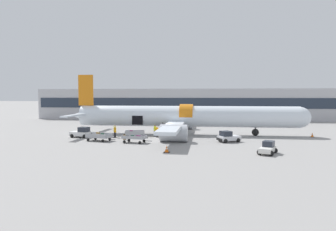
# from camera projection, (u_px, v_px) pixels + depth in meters

# --- Properties ---
(ground_plane) EXTENTS (500.00, 500.00, 0.00)m
(ground_plane) POSITION_uv_depth(u_px,v_px,m) (164.00, 138.00, 43.06)
(ground_plane) COLOR gray
(terminal_strip) EXTENTS (75.59, 13.05, 7.81)m
(terminal_strip) POSITION_uv_depth(u_px,v_px,m) (184.00, 104.00, 80.17)
(terminal_strip) COLOR #B2B2B7
(terminal_strip) RESTS_ON ground_plane
(airplane) EXTENTS (37.68, 29.85, 9.55)m
(airplane) POSITION_uv_depth(u_px,v_px,m) (183.00, 117.00, 47.21)
(airplane) COLOR silver
(airplane) RESTS_ON ground_plane
(baggage_tug_lead) EXTENTS (3.31, 2.27, 1.53)m
(baggage_tug_lead) POSITION_uv_depth(u_px,v_px,m) (82.00, 133.00, 44.19)
(baggage_tug_lead) COLOR white
(baggage_tug_lead) RESTS_ON ground_plane
(baggage_tug_mid) EXTENTS (3.28, 2.73, 1.47)m
(baggage_tug_mid) POSITION_uv_depth(u_px,v_px,m) (228.00, 137.00, 39.84)
(baggage_tug_mid) COLOR silver
(baggage_tug_mid) RESTS_ON ground_plane
(baggage_tug_rear) EXTENTS (2.41, 3.10, 1.34)m
(baggage_tug_rear) POSITION_uv_depth(u_px,v_px,m) (268.00, 148.00, 31.79)
(baggage_tug_rear) COLOR silver
(baggage_tug_rear) RESTS_ON ground_plane
(baggage_cart_loading) EXTENTS (3.85, 2.22, 1.06)m
(baggage_cart_loading) POSITION_uv_depth(u_px,v_px,m) (135.00, 134.00, 44.14)
(baggage_cart_loading) COLOR #999BA0
(baggage_cart_loading) RESTS_ON ground_plane
(baggage_cart_queued) EXTENTS (4.31, 2.58, 1.15)m
(baggage_cart_queued) POSITION_uv_depth(u_px,v_px,m) (100.00, 137.00, 40.70)
(baggage_cart_queued) COLOR #999BA0
(baggage_cart_queued) RESTS_ON ground_plane
(baggage_cart_empty) EXTENTS (4.09, 2.16, 1.05)m
(baggage_cart_empty) POSITION_uv_depth(u_px,v_px,m) (135.00, 139.00, 39.01)
(baggage_cart_empty) COLOR #999BA0
(baggage_cart_empty) RESTS_ON ground_plane
(ground_crew_loader_a) EXTENTS (0.53, 0.55, 1.69)m
(ground_crew_loader_a) POSITION_uv_depth(u_px,v_px,m) (115.00, 130.00, 45.95)
(ground_crew_loader_a) COLOR #1E2338
(ground_crew_loader_a) RESTS_ON ground_plane
(ground_crew_loader_b) EXTENTS (0.53, 0.53, 1.66)m
(ground_crew_loader_b) POSITION_uv_depth(u_px,v_px,m) (115.00, 132.00, 43.94)
(ground_crew_loader_b) COLOR black
(ground_crew_loader_b) RESTS_ON ground_plane
(ground_crew_driver) EXTENTS (0.56, 0.56, 1.75)m
(ground_crew_driver) POSITION_uv_depth(u_px,v_px,m) (155.00, 130.00, 45.13)
(ground_crew_driver) COLOR #1E2338
(ground_crew_driver) RESTS_ON ground_plane
(ground_crew_supervisor) EXTENTS (0.58, 0.41, 1.66)m
(ground_crew_supervisor) POSITION_uv_depth(u_px,v_px,m) (157.00, 131.00, 44.17)
(ground_crew_supervisor) COLOR #2D2D33
(ground_crew_supervisor) RESTS_ON ground_plane
(suitcase_on_tarmac_upright) EXTENTS (0.36, 0.30, 0.82)m
(suitcase_on_tarmac_upright) POSITION_uv_depth(u_px,v_px,m) (124.00, 137.00, 41.94)
(suitcase_on_tarmac_upright) COLOR olive
(suitcase_on_tarmac_upright) RESTS_ON ground_plane
(safety_cone_nose) EXTENTS (0.58, 0.58, 0.65)m
(safety_cone_nose) POSITION_uv_depth(u_px,v_px,m) (312.00, 135.00, 44.47)
(safety_cone_nose) COLOR black
(safety_cone_nose) RESTS_ON ground_plane
(safety_cone_engine_left) EXTENTS (0.65, 0.65, 0.74)m
(safety_cone_engine_left) POSITION_uv_depth(u_px,v_px,m) (167.00, 149.00, 32.58)
(safety_cone_engine_left) COLOR black
(safety_cone_engine_left) RESTS_ON ground_plane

